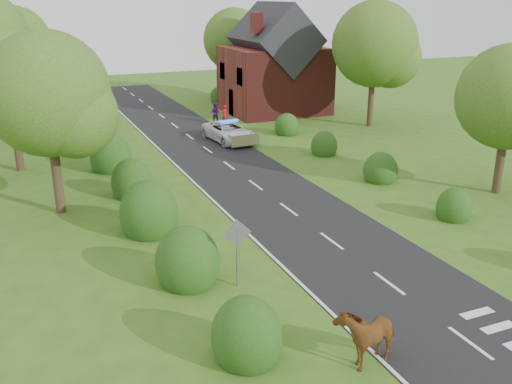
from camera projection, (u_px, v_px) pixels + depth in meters
name	position (u px, v px, depth m)	size (l,w,h in m)	color
ground	(389.00, 284.00, 20.25)	(120.00, 120.00, 0.00)	#355F1C
road	(235.00, 170.00, 33.25)	(6.00, 70.00, 0.02)	black
road_markings	(222.00, 184.00, 30.85)	(4.96, 70.00, 0.01)	white
hedgerow_left	(135.00, 189.00, 27.70)	(2.75, 50.41, 3.00)	#1C3813
hedgerow_right	(368.00, 166.00, 32.26)	(2.10, 45.78, 2.10)	#1C3813
tree_left_a	(54.00, 99.00, 25.13)	(5.74, 5.60, 8.38)	#332316
tree_left_b	(14.00, 83.00, 31.60)	(5.74, 5.60, 8.07)	#332316
tree_left_d	(19.00, 44.00, 49.12)	(6.15, 6.00, 8.89)	#332316
tree_right_b	(379.00, 48.00, 42.58)	(6.56, 6.40, 9.40)	#332316
tree_right_c	(238.00, 42.00, 54.78)	(6.15, 6.00, 8.58)	#332316
road_sign	(237.00, 243.00, 19.57)	(1.06, 0.08, 2.53)	gray
house	(274.00, 68.00, 48.57)	(8.00, 7.40, 9.17)	maroon
cow	(366.00, 337.00, 15.84)	(1.08, 2.04, 1.45)	brown
police_van	(229.00, 132.00, 39.57)	(2.72, 5.17, 1.52)	silver
pedestrian_red	(225.00, 115.00, 44.74)	(0.56, 0.37, 1.53)	#B50D20
pedestrian_purple	(215.00, 113.00, 45.30)	(0.80, 0.62, 1.64)	#4B186D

